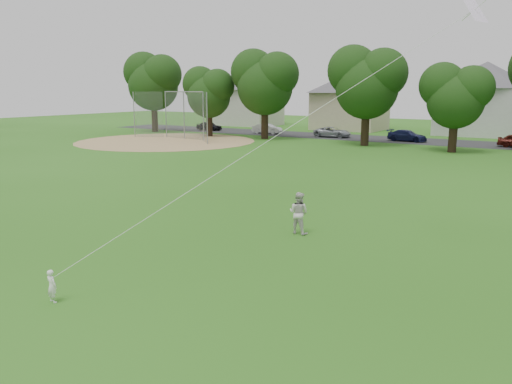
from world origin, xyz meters
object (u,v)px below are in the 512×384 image
Objects in this scene: older_boy at (299,213)px; kite at (283,132)px; toddler at (52,286)px; baseball_backstop at (180,116)px.

older_boy is 5.25m from kite.
toddler is 0.55× the size of older_boy.
older_boy is at bearing 110.94° from kite.
kite is at bearing 111.83° from older_boy.
kite is 40.21m from baseball_backstop.
kite is 1.26× the size of baseball_backstop.
kite is (1.46, -3.82, 3.29)m from older_boy.
toddler is 41.39m from baseball_backstop.
toddler is 0.08× the size of baseball_backstop.
kite is at bearing -44.98° from baseball_backstop.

